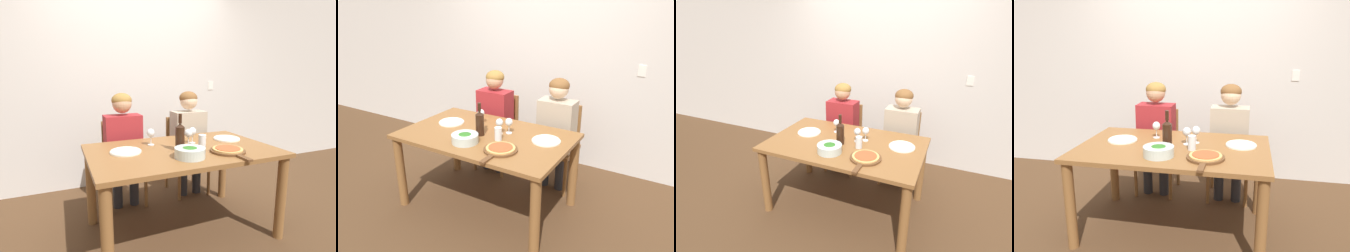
% 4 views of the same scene
% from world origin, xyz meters
% --- Properties ---
extents(ground_plane, '(40.00, 40.00, 0.00)m').
position_xyz_m(ground_plane, '(0.00, 0.00, 0.00)').
color(ground_plane, '#4C331E').
extents(back_wall, '(10.00, 0.06, 2.70)m').
position_xyz_m(back_wall, '(0.00, 1.36, 1.35)').
color(back_wall, silver).
rests_on(back_wall, ground).
extents(dining_table, '(1.58, 0.98, 0.77)m').
position_xyz_m(dining_table, '(0.00, 0.00, 0.65)').
color(dining_table, brown).
rests_on(dining_table, ground).
extents(chair_left, '(0.42, 0.42, 0.90)m').
position_xyz_m(chair_left, '(-0.35, 0.80, 0.48)').
color(chair_left, brown).
rests_on(chair_left, ground).
extents(chair_right, '(0.42, 0.42, 0.90)m').
position_xyz_m(chair_right, '(0.42, 0.80, 0.48)').
color(chair_right, brown).
rests_on(chair_right, ground).
extents(person_woman, '(0.47, 0.51, 1.21)m').
position_xyz_m(person_woman, '(-0.35, 0.69, 0.73)').
color(person_woman, '#28282D').
rests_on(person_woman, ground).
extents(person_man, '(0.47, 0.51, 1.21)m').
position_xyz_m(person_man, '(0.42, 0.69, 0.73)').
color(person_man, '#28282D').
rests_on(person_man, ground).
extents(wine_bottle, '(0.08, 0.08, 0.31)m').
position_xyz_m(wine_bottle, '(-0.04, -0.04, 0.89)').
color(wine_bottle, black).
rests_on(wine_bottle, dining_table).
extents(broccoli_bowl, '(0.24, 0.24, 0.09)m').
position_xyz_m(broccoli_bowl, '(-0.05, -0.25, 0.81)').
color(broccoli_bowl, silver).
rests_on(broccoli_bowl, dining_table).
extents(dinner_plate_left, '(0.26, 0.26, 0.02)m').
position_xyz_m(dinner_plate_left, '(-0.48, 0.07, 0.78)').
color(dinner_plate_left, silver).
rests_on(dinner_plate_left, dining_table).
extents(dinner_plate_right, '(0.26, 0.26, 0.02)m').
position_xyz_m(dinner_plate_right, '(0.56, 0.13, 0.78)').
color(dinner_plate_right, silver).
rests_on(dinner_plate_right, dining_table).
extents(pizza_on_board, '(0.29, 0.43, 0.04)m').
position_xyz_m(pizza_on_board, '(0.31, -0.24, 0.78)').
color(pizza_on_board, brown).
rests_on(pizza_on_board, dining_table).
extents(wine_glass_left, '(0.07, 0.07, 0.15)m').
position_xyz_m(wine_glass_left, '(-0.21, 0.22, 0.87)').
color(wine_glass_left, silver).
rests_on(wine_glass_left, dining_table).
extents(wine_glass_right, '(0.07, 0.07, 0.15)m').
position_xyz_m(wine_glass_right, '(0.17, 0.13, 0.87)').
color(wine_glass_right, silver).
rests_on(wine_glass_right, dining_table).
extents(wine_glass_centre, '(0.07, 0.07, 0.15)m').
position_xyz_m(wine_glass_centre, '(0.10, 0.08, 0.87)').
color(wine_glass_centre, silver).
rests_on(wine_glass_centre, dining_table).
extents(water_tumbler, '(0.07, 0.07, 0.12)m').
position_xyz_m(water_tumbler, '(0.17, -0.05, 0.83)').
color(water_tumbler, silver).
rests_on(water_tumbler, dining_table).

